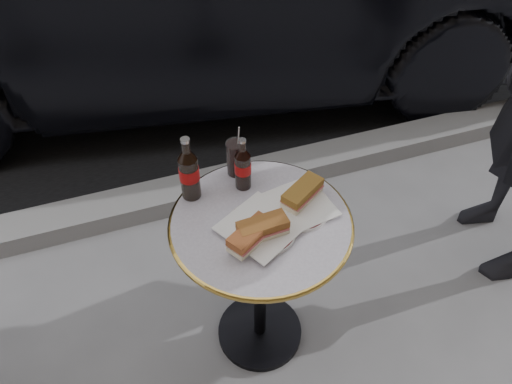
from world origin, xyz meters
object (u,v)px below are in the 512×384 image
object	(u,v)px
bistro_table	(260,284)
cola_bottle_right	(243,164)
cola_glass	(236,158)
plate_left	(261,228)
plate_right	(298,207)
cola_bottle_left	(189,168)

from	to	relation	value
bistro_table	cola_bottle_right	bearing A→B (deg)	91.06
cola_glass	plate_left	bearing A→B (deg)	-91.50
plate_right	cola_glass	size ratio (longest dim) A/B	1.62
cola_bottle_left	cola_bottle_right	world-z (taller)	cola_bottle_left
bistro_table	cola_bottle_left	xyz separation A→B (m)	(-0.19, 0.19, 0.49)
plate_left	cola_bottle_right	distance (m)	0.24
cola_bottle_right	plate_right	bearing A→B (deg)	-49.30
bistro_table	cola_bottle_left	distance (m)	0.56
plate_right	cola_bottle_right	xyz separation A→B (m)	(-0.14, 0.16, 0.10)
bistro_table	cola_glass	bearing A→B (deg)	91.21
plate_left	cola_bottle_left	bearing A→B (deg)	127.31
bistro_table	plate_left	bearing A→B (deg)	-109.85
cola_glass	plate_right	bearing A→B (deg)	-59.18
plate_left	plate_right	bearing A→B (deg)	18.05
cola_bottle_left	cola_glass	size ratio (longest dim) A/B	1.80
bistro_table	cola_bottle_right	xyz separation A→B (m)	(-0.00, 0.18, 0.47)
plate_right	cola_bottle_left	world-z (taller)	cola_bottle_left
cola_bottle_right	cola_glass	world-z (taller)	cola_bottle_right
cola_bottle_right	cola_glass	distance (m)	0.08
plate_left	plate_right	size ratio (longest dim) A/B	1.06
plate_right	cola_bottle_right	world-z (taller)	cola_bottle_right
plate_right	cola_bottle_right	bearing A→B (deg)	130.70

